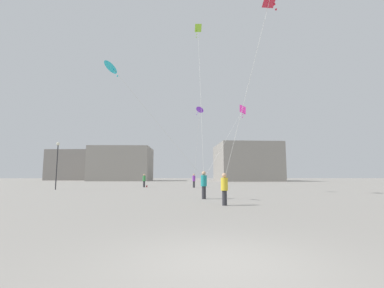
# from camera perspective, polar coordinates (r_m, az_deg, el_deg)

# --- Properties ---
(ground_plane) EXTENTS (300.00, 300.00, 0.00)m
(ground_plane) POSITION_cam_1_polar(r_m,az_deg,el_deg) (5.11, 6.28, -24.35)
(ground_plane) COLOR gray
(person_in_green) EXTENTS (0.39, 0.39, 1.77)m
(person_in_green) POSITION_cam_1_polar(r_m,az_deg,el_deg) (35.94, -10.28, -7.62)
(person_in_green) COLOR #2D2D33
(person_in_green) RESTS_ON ground_plane
(person_in_yellow) EXTENTS (0.37, 0.37, 1.68)m
(person_in_yellow) POSITION_cam_1_polar(r_m,az_deg,el_deg) (14.11, 7.00, -9.30)
(person_in_yellow) COLOR #2D2D33
(person_in_yellow) RESTS_ON ground_plane
(person_in_purple) EXTENTS (0.39, 0.39, 1.78)m
(person_in_purple) POSITION_cam_1_polar(r_m,az_deg,el_deg) (34.37, 0.40, -7.76)
(person_in_purple) COLOR #2D2D33
(person_in_purple) RESTS_ON ground_plane
(person_in_teal) EXTENTS (0.40, 0.40, 1.83)m
(person_in_teal) POSITION_cam_1_polar(r_m,az_deg,el_deg) (17.82, 2.57, -8.54)
(person_in_teal) COLOR #2D2D33
(person_in_teal) RESTS_ON ground_plane
(kite_magenta_delta) EXTENTS (4.60, 7.35, 6.87)m
(kite_magenta_delta) POSITION_cam_1_polar(r_m,az_deg,el_deg) (25.70, 10.85, 7.06)
(kite_magenta_delta) COLOR #D12899
(kite_lime_delta) EXTENTS (0.88, 4.66, 13.40)m
(kite_lime_delta) POSITION_cam_1_polar(r_m,az_deg,el_deg) (25.02, 1.29, 22.82)
(kite_lime_delta) COLOR #8CD12D
(kite_cyan_diamond) EXTENTS (6.66, 2.10, 7.56)m
(kite_cyan_diamond) POSITION_cam_1_polar(r_m,az_deg,el_deg) (18.33, -16.85, 15.48)
(kite_cyan_diamond) COLOR #1EB2C6
(kite_violet_diamond) EXTENTS (1.18, 5.51, 8.08)m
(kite_violet_diamond) POSITION_cam_1_polar(r_m,az_deg,el_deg) (30.44, 1.71, 7.25)
(kite_violet_diamond) COLOR purple
(building_left_hall) EXTENTS (16.36, 17.23, 9.87)m
(building_left_hall) POSITION_cam_1_polar(r_m,az_deg,el_deg) (99.51, -23.19, -4.31)
(building_left_hall) COLOR gray
(building_left_hall) RESTS_ON ground_plane
(building_centre_hall) EXTENTS (16.77, 13.80, 9.78)m
(building_centre_hall) POSITION_cam_1_polar(r_m,az_deg,el_deg) (81.24, -14.79, -4.22)
(building_centre_hall) COLOR gray
(building_centre_hall) RESTS_ON ground_plane
(building_right_hall) EXTENTS (16.83, 18.23, 10.41)m
(building_right_hall) POSITION_cam_1_polar(r_m,az_deg,el_deg) (77.35, 11.52, -3.96)
(building_right_hall) COLOR gray
(building_right_hall) RESTS_ON ground_plane
(lamppost_east) EXTENTS (0.36, 0.36, 5.25)m
(lamppost_east) POSITION_cam_1_polar(r_m,az_deg,el_deg) (32.95, -27.04, -2.66)
(lamppost_east) COLOR #2D2D30
(lamppost_east) RESTS_ON ground_plane
(handbag_beside_flyer) EXTENTS (0.14, 0.32, 0.24)m
(handbag_beside_flyer) POSITION_cam_1_polar(r_m,az_deg,el_deg) (36.01, -9.73, -8.98)
(handbag_beside_flyer) COLOR maroon
(handbag_beside_flyer) RESTS_ON ground_plane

